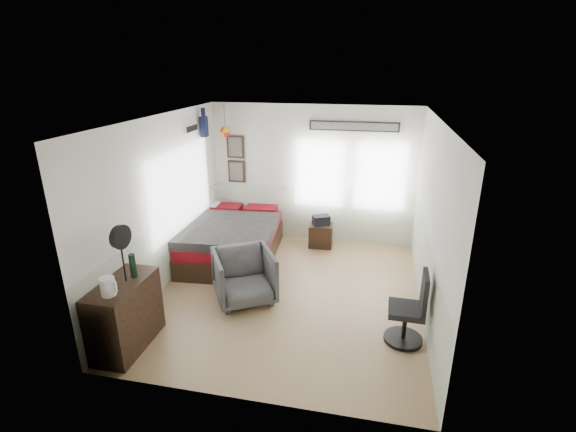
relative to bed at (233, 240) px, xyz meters
name	(u,v)px	position (x,y,z in m)	size (l,w,h in m)	color
ground_plane	(289,294)	(1.29, -1.10, -0.35)	(4.00, 4.50, 0.01)	#A38055
room_shell	(286,192)	(1.21, -0.91, 1.27)	(4.02, 4.52, 2.71)	silver
wall_decor	(253,137)	(0.19, 0.86, 1.76)	(3.55, 1.32, 1.44)	black
bed	(233,240)	(0.00, 0.00, 0.00)	(1.71, 2.30, 0.70)	black
dresser	(126,315)	(-0.45, -2.76, 0.11)	(0.48, 1.00, 0.90)	black
armchair	(244,276)	(0.67, -1.40, 0.05)	(0.84, 0.87, 0.79)	#4A4B4F
nightstand	(321,235)	(1.53, 0.82, -0.12)	(0.45, 0.36, 0.45)	black
task_chair	(410,314)	(3.05, -1.94, 0.06)	(0.50, 0.50, 1.00)	black
kettle	(108,287)	(-0.41, -3.04, 0.67)	(0.19, 0.17, 0.22)	silver
bottle	(133,266)	(-0.37, -2.59, 0.71)	(0.08, 0.08, 0.31)	black
stand_fan	(120,238)	(-0.40, -2.70, 1.13)	(0.12, 0.30, 0.74)	black
black_bag	(321,220)	(1.53, 0.82, 0.20)	(0.32, 0.21, 0.19)	black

